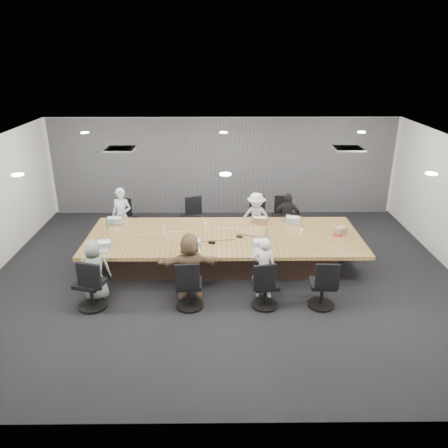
{
  "coord_description": "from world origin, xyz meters",
  "views": [
    {
      "loc": [
        -0.08,
        -8.34,
        4.58
      ],
      "look_at": [
        0.0,
        0.4,
        1.05
      ],
      "focal_mm": 35.0,
      "sensor_mm": 36.0,
      "label": 1
    }
  ],
  "objects_px": {
    "chair_4": "(91,287)",
    "person_5": "(190,266)",
    "chair_5": "(189,288)",
    "bottle_green_left": "(108,224)",
    "chair_0": "(126,222)",
    "chair_7": "(322,287)",
    "person_6": "(264,268)",
    "laptop_4": "(101,251)",
    "laptop_6": "(261,250)",
    "chair_3": "(284,220)",
    "laptop_0": "(117,222)",
    "chair_2": "(255,222)",
    "chair_6": "(265,288)",
    "person_4": "(95,270)",
    "laptop_3": "(290,221)",
    "person_2": "(256,217)",
    "laptop_5": "(192,251)",
    "stapler": "(212,243)",
    "snack_packet": "(337,235)",
    "laptop_2": "(258,221)",
    "person_3": "(287,217)",
    "mug_brown": "(102,241)",
    "conference_table": "(224,249)",
    "bottle_green_right": "(266,233)",
    "canvas_bag": "(340,230)",
    "person_0": "(122,216)"
  },
  "relations": [
    {
      "from": "chair_4",
      "to": "person_5",
      "type": "height_order",
      "value": "person_5"
    },
    {
      "from": "chair_6",
      "to": "person_4",
      "type": "relative_size",
      "value": 0.64
    },
    {
      "from": "chair_0",
      "to": "chair_7",
      "type": "bearing_deg",
      "value": 156.68
    },
    {
      "from": "chair_2",
      "to": "chair_3",
      "type": "height_order",
      "value": "chair_3"
    },
    {
      "from": "laptop_0",
      "to": "laptop_6",
      "type": "height_order",
      "value": "same"
    },
    {
      "from": "person_4",
      "to": "laptop_0",
      "type": "bearing_deg",
      "value": -103.83
    },
    {
      "from": "laptop_0",
      "to": "person_4",
      "type": "xyz_separation_m",
      "value": [
        0.02,
        -2.15,
        -0.13
      ]
    },
    {
      "from": "chair_7",
      "to": "stapler",
      "type": "relative_size",
      "value": 5.52
    },
    {
      "from": "laptop_0",
      "to": "person_2",
      "type": "bearing_deg",
      "value": -173.49
    },
    {
      "from": "chair_0",
      "to": "person_2",
      "type": "bearing_deg",
      "value": -171.39
    },
    {
      "from": "chair_3",
      "to": "laptop_0",
      "type": "xyz_separation_m",
      "value": [
        -4.12,
        -0.9,
        0.33
      ]
    },
    {
      "from": "laptop_5",
      "to": "stapler",
      "type": "distance_m",
      "value": 0.54
    },
    {
      "from": "chair_0",
      "to": "mug_brown",
      "type": "distance_m",
      "value": 2.13
    },
    {
      "from": "chair_6",
      "to": "person_0",
      "type": "relative_size",
      "value": 0.56
    },
    {
      "from": "bottle_green_right",
      "to": "mug_brown",
      "type": "distance_m",
      "value": 3.52
    },
    {
      "from": "chair_0",
      "to": "laptop_4",
      "type": "relative_size",
      "value": 2.52
    },
    {
      "from": "mug_brown",
      "to": "chair_3",
      "type": "bearing_deg",
      "value": 26.64
    },
    {
      "from": "snack_packet",
      "to": "chair_5",
      "type": "bearing_deg",
      "value": -152.4
    },
    {
      "from": "laptop_3",
      "to": "mug_brown",
      "type": "bearing_deg",
      "value": 28.92
    },
    {
      "from": "laptop_4",
      "to": "conference_table",
      "type": "bearing_deg",
      "value": 3.91
    },
    {
      "from": "chair_5",
      "to": "bottle_green_left",
      "type": "distance_m",
      "value": 2.92
    },
    {
      "from": "chair_0",
      "to": "person_6",
      "type": "relative_size",
      "value": 0.6
    },
    {
      "from": "bottle_green_left",
      "to": "laptop_6",
      "type": "bearing_deg",
      "value": -19.33
    },
    {
      "from": "chair_6",
      "to": "snack_packet",
      "type": "relative_size",
      "value": 4.83
    },
    {
      "from": "laptop_5",
      "to": "bottle_green_right",
      "type": "distance_m",
      "value": 1.73
    },
    {
      "from": "conference_table",
      "to": "laptop_6",
      "type": "bearing_deg",
      "value": -46.52
    },
    {
      "from": "person_2",
      "to": "person_3",
      "type": "bearing_deg",
      "value": 14.74
    },
    {
      "from": "laptop_2",
      "to": "person_3",
      "type": "bearing_deg",
      "value": -129.51
    },
    {
      "from": "chair_0",
      "to": "person_6",
      "type": "height_order",
      "value": "person_6"
    },
    {
      "from": "person_5",
      "to": "snack_packet",
      "type": "bearing_deg",
      "value": -163.51
    },
    {
      "from": "laptop_4",
      "to": "laptop_6",
      "type": "distance_m",
      "value": 3.27
    },
    {
      "from": "laptop_6",
      "to": "stapler",
      "type": "xyz_separation_m",
      "value": [
        -1.02,
        0.35,
        0.02
      ]
    },
    {
      "from": "laptop_3",
      "to": "laptop_6",
      "type": "bearing_deg",
      "value": 75.68
    },
    {
      "from": "laptop_2",
      "to": "person_6",
      "type": "height_order",
      "value": "person_6"
    },
    {
      "from": "laptop_4",
      "to": "mug_brown",
      "type": "relative_size",
      "value": 2.99
    },
    {
      "from": "person_6",
      "to": "snack_packet",
      "type": "relative_size",
      "value": 7.83
    },
    {
      "from": "chair_4",
      "to": "bottle_green_left",
      "type": "height_order",
      "value": "bottle_green_left"
    },
    {
      "from": "chair_0",
      "to": "chair_5",
      "type": "bearing_deg",
      "value": 133.33
    },
    {
      "from": "chair_5",
      "to": "chair_7",
      "type": "xyz_separation_m",
      "value": [
        2.5,
        0.0,
        -0.01
      ]
    },
    {
      "from": "mug_brown",
      "to": "laptop_0",
      "type": "bearing_deg",
      "value": 87.37
    },
    {
      "from": "chair_7",
      "to": "laptop_6",
      "type": "distance_m",
      "value": 1.45
    },
    {
      "from": "bottle_green_right",
      "to": "chair_6",
      "type": "bearing_deg",
      "value": -95.95
    },
    {
      "from": "laptop_2",
      "to": "canvas_bag",
      "type": "distance_m",
      "value": 1.91
    },
    {
      "from": "laptop_3",
      "to": "bottle_green_left",
      "type": "bearing_deg",
      "value": 18.42
    },
    {
      "from": "bottle_green_left",
      "to": "mug_brown",
      "type": "relative_size",
      "value": 2.3
    },
    {
      "from": "chair_3",
      "to": "laptop_4",
      "type": "relative_size",
      "value": 2.78
    },
    {
      "from": "chair_3",
      "to": "bottle_green_right",
      "type": "bearing_deg",
      "value": 75.83
    },
    {
      "from": "laptop_0",
      "to": "laptop_3",
      "type": "xyz_separation_m",
      "value": [
        4.12,
        0.0,
        0.0
      ]
    },
    {
      "from": "bottle_green_left",
      "to": "mug_brown",
      "type": "xyz_separation_m",
      "value": [
        0.06,
        -0.79,
        -0.07
      ]
    },
    {
      "from": "chair_3",
      "to": "chair_7",
      "type": "relative_size",
      "value": 1.04
    }
  ]
}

